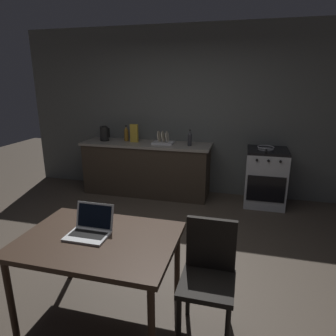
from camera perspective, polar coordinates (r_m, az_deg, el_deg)
ground_plane at (r=3.37m, az=-4.70°, el=-17.78°), size 12.00×12.00×0.00m
back_wall at (r=5.07m, az=7.23°, el=10.42°), size 6.40×0.10×2.75m
kitchen_counter at (r=5.13m, az=-4.07°, el=-0.03°), size 2.16×0.64×0.89m
stove_oven at (r=4.88m, az=18.05°, el=-1.67°), size 0.60×0.62×0.89m
dining_table at (r=2.46m, az=-13.07°, el=-14.26°), size 1.21×0.86×0.72m
chair at (r=2.39m, az=7.74°, el=-18.80°), size 0.40×0.40×0.89m
laptop at (r=2.47m, az=-14.69°, el=-11.23°), size 0.32×0.28×0.22m
electric_kettle at (r=5.28m, az=-12.02°, el=6.43°), size 0.17×0.15×0.26m
bottle at (r=4.76m, az=4.17°, el=5.68°), size 0.06×0.06×0.26m
frying_pan at (r=4.74m, az=18.13°, el=3.65°), size 0.25×0.42×0.05m
cereal_box at (r=5.08m, az=-6.46°, el=6.61°), size 0.13×0.05×0.30m
dish_rack at (r=4.92m, az=-0.91°, el=5.19°), size 0.34×0.26×0.21m
bottle_b at (r=5.20m, az=-7.95°, el=6.50°), size 0.07×0.07×0.27m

